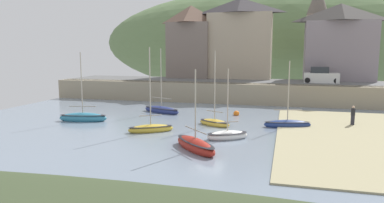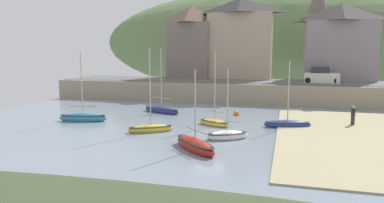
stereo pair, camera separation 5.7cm
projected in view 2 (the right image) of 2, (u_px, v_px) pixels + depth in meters
The scene contains 17 objects.
ground at pixel (193, 179), 17.29m from camera, with size 48.00×41.00×0.61m.
quay_seawall at pixel (239, 92), 43.35m from camera, with size 48.00×9.40×2.40m.
hillside_backdrop at pixel (283, 42), 77.31m from camera, with size 80.00×44.00×23.04m.
waterfront_building_left at pixel (191, 41), 51.90m from camera, with size 6.36×5.50×10.34m.
waterfront_building_centre at pixel (240, 38), 50.01m from camera, with size 9.02×4.54×11.13m.
waterfront_building_right at pixel (340, 42), 46.74m from camera, with size 8.94×5.41×9.95m.
church_with_spire at pixel (317, 30), 50.98m from camera, with size 3.00×3.00×13.37m.
sailboat_nearest_shore at pixel (195, 145), 22.80m from camera, with size 3.91×4.01×5.37m.
motorboat_with_cabin at pixel (214, 122), 30.30m from camera, with size 3.20×2.33×6.45m.
rowboat_small_beached at pixel (151, 128), 27.96m from camera, with size 3.59×2.72×6.74m.
fishing_boat_green at pixel (227, 135), 25.73m from camera, with size 3.31×2.68×5.23m.
sailboat_tall_mast at pixel (287, 124), 29.61m from camera, with size 4.01×1.87×5.66m.
sailboat_blue_trim at pixel (83, 117), 32.20m from camera, with size 4.49×2.02×6.40m.
dinghy_open_wooden at pixel (162, 110), 36.57m from camera, with size 4.60×2.78×6.71m.
parked_car_near_slipway at pixel (321, 76), 43.68m from camera, with size 4.16×1.85×1.95m.
person_on_slipway at pixel (353, 114), 30.01m from camera, with size 0.34×0.34×1.62m.
mooring_buoy at pixel (236, 114), 35.03m from camera, with size 0.58×0.58×0.58m.
Camera 2 is at (5.65, -25.59, 6.32)m, focal length 33.39 mm.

